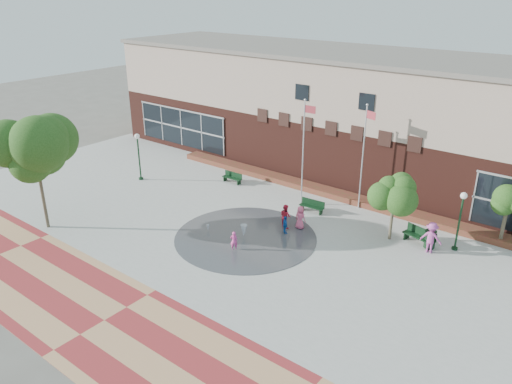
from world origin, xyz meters
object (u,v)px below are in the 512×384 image
Objects in this scene: bench_left at (232,180)px; tree_big_left at (34,148)px; trash_can at (430,239)px; child_splash at (234,241)px; flagpole_left at (304,148)px; flagpole_right at (364,152)px.

bench_left is 0.23× the size of tree_big_left.
trash_can is at bearing -3.74° from bench_left.
child_splash reaches higher than trash_can.
child_splash is (6.75, -7.72, 0.31)m from bench_left.
tree_big_left is at bearing -133.11° from flagpole_left.
flagpole_left is at bearing -1.99° from bench_left.
flagpole_right is 0.98× the size of tree_big_left.
child_splash is at bearing 24.30° from tree_big_left.
child_splash is (-8.58, -7.04, 0.03)m from trash_can.
tree_big_left is 6.29× the size of child_splash.
flagpole_right reaches higher than trash_can.
tree_big_left reaches higher than trash_can.
tree_big_left is at bearing -109.34° from bench_left.
trash_can is at bearing 31.55° from tree_big_left.
flagpole_right is (3.37, 1.82, -0.08)m from flagpole_left.
bench_left is 14.15m from tree_big_left.
bench_left is (-9.67, -1.74, -3.69)m from flagpole_right.
bench_left is at bearing -84.58° from child_splash.
flagpole_left reaches higher than tree_big_left.
tree_big_left reaches higher than bench_left.
flagpole_left is at bearing -122.36° from child_splash.
child_splash is at bearing -86.19° from flagpole_right.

